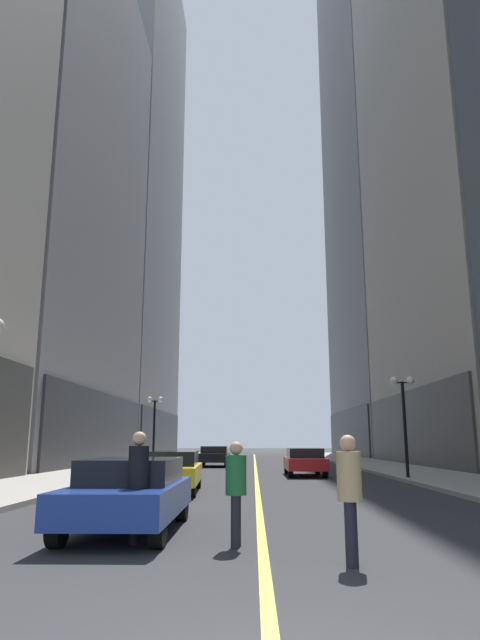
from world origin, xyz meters
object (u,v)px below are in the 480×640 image
object	(u,v)px
street_lamp_left_far	(154,415)
pedestrian_in_green_parka	(236,485)
pedestrian_in_tan_trench	(350,488)
car_red	(305,461)
street_lamp_right_mid	(404,403)
pedestrian_in_black_coat	(138,477)
car_black	(215,455)
car_blue	(130,492)
car_yellow	(173,470)

from	to	relation	value
street_lamp_left_far	pedestrian_in_green_parka	bearing A→B (deg)	-77.19
pedestrian_in_tan_trench	street_lamp_left_far	bearing A→B (deg)	105.36
car_red	street_lamp_right_mid	distance (m)	5.83
street_lamp_left_far	car_red	bearing A→B (deg)	-41.62
pedestrian_in_black_coat	street_lamp_right_mid	xyz separation A→B (m)	(8.47, 14.90, 2.20)
car_red	street_lamp_left_far	world-z (taller)	street_lamp_left_far
car_black	street_lamp_left_far	world-z (taller)	street_lamp_left_far
car_blue	pedestrian_in_tan_trench	world-z (taller)	pedestrian_in_tan_trench
car_yellow	pedestrian_in_green_parka	bearing A→B (deg)	-76.22
car_yellow	car_black	world-z (taller)	same
car_blue	pedestrian_in_green_parka	bearing A→B (deg)	-35.80
pedestrian_in_tan_trench	pedestrian_in_black_coat	bearing A→B (deg)	153.91
pedestrian_in_tan_trench	street_lamp_right_mid	xyz separation A→B (m)	(5.21, 16.50, 2.25)
pedestrian_in_green_parka	pedestrian_in_tan_trench	world-z (taller)	pedestrian_in_tan_trench
car_yellow	pedestrian_in_green_parka	distance (m)	9.94
pedestrian_in_black_coat	pedestrian_in_green_parka	bearing A→B (deg)	-8.94
car_yellow	pedestrian_in_tan_trench	distance (m)	11.69
car_black	car_yellow	bearing A→B (deg)	-90.16
car_red	car_blue	bearing A→B (deg)	-105.73
car_red	car_black	xyz separation A→B (m)	(-5.09, 10.51, 0.00)
car_blue	street_lamp_left_far	bearing A→B (deg)	99.05
car_red	pedestrian_in_green_parka	xyz separation A→B (m)	(-2.78, -18.51, 0.23)
pedestrian_in_green_parka	pedestrian_in_black_coat	bearing A→B (deg)	171.06
street_lamp_left_far	street_lamp_right_mid	distance (m)	16.96
car_blue	pedestrian_in_black_coat	size ratio (longest dim) A/B	2.44
car_red	pedestrian_in_black_coat	distance (m)	18.78
car_red	car_yellow	bearing A→B (deg)	-120.13
pedestrian_in_green_parka	street_lamp_right_mid	size ratio (longest dim) A/B	0.37
car_blue	car_red	distance (m)	17.71
car_black	street_lamp_right_mid	world-z (taller)	street_lamp_right_mid
car_yellow	car_red	world-z (taller)	same
car_yellow	car_black	distance (m)	19.37
street_lamp_right_mid	car_blue	bearing A→B (deg)	-122.85
pedestrian_in_tan_trench	car_black	bearing A→B (deg)	97.36
pedestrian_in_green_parka	pedestrian_in_tan_trench	size ratio (longest dim) A/B	0.95
car_blue	pedestrian_in_black_coat	world-z (taller)	pedestrian_in_black_coat
car_yellow	street_lamp_left_far	bearing A→B (deg)	102.25
car_red	pedestrian_in_tan_trench	bearing A→B (deg)	-93.37
car_blue	car_red	size ratio (longest dim) A/B	0.99
car_blue	car_black	world-z (taller)	same
car_red	street_lamp_left_far	distance (m)	11.98
car_blue	pedestrian_in_tan_trench	distance (m)	4.59
car_yellow	car_black	size ratio (longest dim) A/B	1.04
car_red	street_lamp_right_mid	xyz separation A→B (m)	(4.05, -3.35, 2.54)
car_red	car_black	bearing A→B (deg)	115.84
pedestrian_in_tan_trench	street_lamp_right_mid	size ratio (longest dim) A/B	0.39
car_yellow	car_blue	bearing A→B (deg)	-87.61
pedestrian_in_black_coat	street_lamp_right_mid	size ratio (longest dim) A/B	0.41
car_yellow	pedestrian_in_black_coat	size ratio (longest dim) A/B	2.69
pedestrian_in_green_parka	car_red	bearing A→B (deg)	81.47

